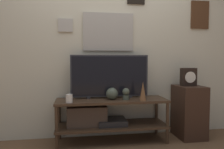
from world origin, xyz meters
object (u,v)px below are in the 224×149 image
at_px(television, 110,76).
at_px(mantel_clock, 188,77).
at_px(candle_jar, 69,98).
at_px(vase_round_glass, 112,94).
at_px(decorative_bust, 126,94).
at_px(vase_slim_bronze, 143,91).

relative_size(television, mantel_clock, 4.23).
bearing_deg(mantel_clock, candle_jar, -174.53).
bearing_deg(television, vase_round_glass, -86.50).
relative_size(candle_jar, mantel_clock, 0.41).
height_order(vase_round_glass, decorative_bust, vase_round_glass).
height_order(television, candle_jar, television).
bearing_deg(decorative_bust, mantel_clock, 4.04).
relative_size(television, decorative_bust, 6.93).
bearing_deg(television, decorative_bust, -39.68).
bearing_deg(television, vase_slim_bronze, -35.28).
bearing_deg(candle_jar, mantel_clock, 5.47).
xyz_separation_m(candle_jar, mantel_clock, (1.59, 0.15, 0.22)).
bearing_deg(decorative_bust, vase_round_glass, 167.61).
height_order(vase_round_glass, mantel_clock, mantel_clock).
relative_size(television, vase_slim_bronze, 4.36).
bearing_deg(vase_round_glass, television, 93.50).
distance_m(vase_slim_bronze, candle_jar, 0.90).
distance_m(television, vase_round_glass, 0.25).
xyz_separation_m(television, mantel_clock, (1.06, -0.09, -0.02)).
xyz_separation_m(vase_slim_bronze, candle_jar, (-0.89, 0.02, -0.07)).
height_order(vase_slim_bronze, mantel_clock, mantel_clock).
height_order(television, vase_round_glass, television).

